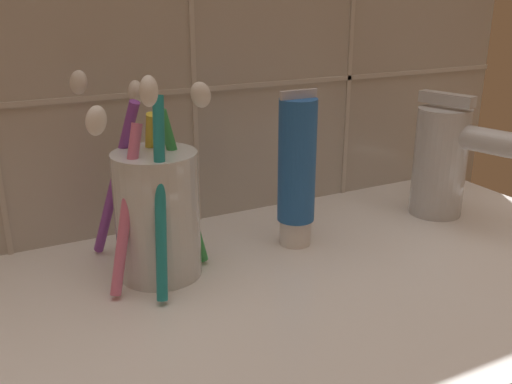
# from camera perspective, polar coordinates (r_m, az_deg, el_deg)

# --- Properties ---
(sink_counter) EXTENTS (0.77, 0.35, 0.02)m
(sink_counter) POSITION_cam_1_polar(r_m,az_deg,el_deg) (0.48, -0.19, -11.10)
(sink_counter) COLOR white
(sink_counter) RESTS_ON ground
(tile_wall_backsplash) EXTENTS (0.87, 0.02, 0.42)m
(tile_wall_backsplash) POSITION_cam_1_polar(r_m,az_deg,el_deg) (0.58, -8.50, 14.98)
(tile_wall_backsplash) COLOR #B7B2A8
(tile_wall_backsplash) RESTS_ON ground
(toothbrush_cup) EXTENTS (0.12, 0.15, 0.18)m
(toothbrush_cup) POSITION_cam_1_polar(r_m,az_deg,el_deg) (0.49, -10.00, -1.65)
(toothbrush_cup) COLOR silver
(toothbrush_cup) RESTS_ON sink_counter
(toothpaste_tube) EXTENTS (0.04, 0.04, 0.15)m
(toothpaste_tube) POSITION_cam_1_polar(r_m,az_deg,el_deg) (0.54, 4.09, 2.16)
(toothpaste_tube) COLOR white
(toothpaste_tube) RESTS_ON sink_counter
(sink_faucet) EXTENTS (0.06, 0.13, 0.13)m
(sink_faucet) POSITION_cam_1_polar(r_m,az_deg,el_deg) (0.65, 18.58, 3.24)
(sink_faucet) COLOR silver
(sink_faucet) RESTS_ON sink_counter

